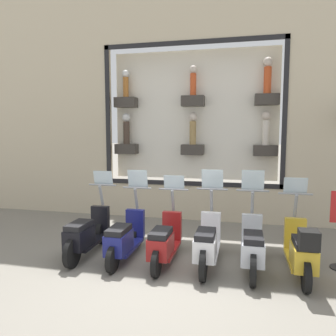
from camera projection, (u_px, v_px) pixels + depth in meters
ground_plane at (159, 271)px, 5.63m from camera, size 120.00×120.00×0.00m
building_facade at (193, 58)px, 8.64m from camera, size 1.22×36.00×8.50m
scooter_yellow_0 at (301, 251)px, 5.33m from camera, size 1.79×0.61×1.54m
scooter_silver_1 at (252, 246)px, 5.57m from camera, size 1.81×0.60×1.67m
scooter_white_2 at (207, 243)px, 5.74m from camera, size 1.81×0.60×1.65m
scooter_red_3 at (164, 242)px, 5.91m from camera, size 1.79×0.61×1.52m
scooter_navy_4 at (124, 238)px, 6.08m from camera, size 1.79×0.60×1.61m
scooter_black_5 at (86, 234)px, 6.26m from camera, size 1.81×0.60×1.57m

